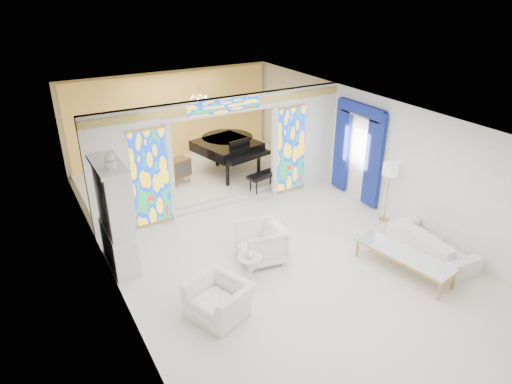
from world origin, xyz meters
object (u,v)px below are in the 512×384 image
armchair_left (218,299)px  tv_console (178,168)px  armchair_right (261,243)px  coffee_table (404,255)px  china_cabinet (115,217)px  grand_piano (229,145)px  sofa (432,243)px

armchair_left → tv_console: bearing=145.2°
armchair_right → coffee_table: size_ratio=0.43×
armchair_left → tv_console: (1.36, 5.62, 0.32)m
china_cabinet → tv_console: bearing=50.7°
armchair_right → tv_console: (-0.22, 4.44, 0.23)m
coffee_table → tv_console: tv_console is taller
grand_piano → sofa: bearing=-85.4°
armchair_left → grand_piano: 6.59m
china_cabinet → coffee_table: bearing=-32.4°
sofa → grand_piano: grand_piano is taller
china_cabinet → tv_console: 4.00m
sofa → grand_piano: size_ratio=0.63×
armchair_left → tv_console: size_ratio=1.42×
china_cabinet → armchair_left: bearing=-65.8°
armchair_right → coffee_table: 3.03m
coffee_table → china_cabinet: bearing=147.6°
armchair_right → armchair_left: bearing=-44.2°
sofa → coffee_table: bearing=103.6°
armchair_right → tv_console: tv_console is taller
armchair_left → armchair_right: bearing=105.5°
china_cabinet → coffee_table: china_cabinet is taller
china_cabinet → grand_piano: china_cabinet is taller
armchair_left → grand_piano: grand_piano is taller
china_cabinet → sofa: size_ratio=1.30×
armchair_left → coffee_table: bearing=58.9°
grand_piano → coffee_table: bearing=-94.7°
armchair_left → tv_console: 5.79m
sofa → tv_console: tv_console is taller
china_cabinet → coffee_table: 6.10m
sofa → tv_console: size_ratio=2.80×
armchair_left → sofa: bearing=62.8°
sofa → armchair_right: bearing=68.2°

